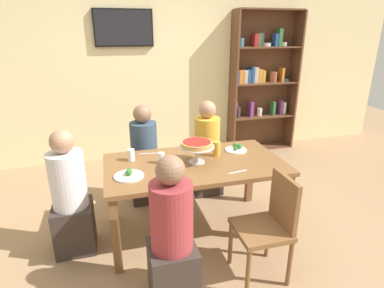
{
  "coord_description": "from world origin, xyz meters",
  "views": [
    {
      "loc": [
        -0.73,
        -2.57,
        1.9
      ],
      "look_at": [
        0.0,
        0.1,
        0.89
      ],
      "focal_mm": 29.1,
      "sensor_mm": 36.0,
      "label": 1
    }
  ],
  "objects_px": {
    "beer_glass_amber_tall": "(217,149)",
    "dining_table": "(195,171)",
    "deep_dish_pizza_stand": "(197,145)",
    "cutlery_fork_near": "(238,172)",
    "salad_plate_far_diner": "(129,175)",
    "water_glass_clear_far": "(131,155)",
    "salad_plate_near_diner": "(236,149)",
    "chair_near_right": "(269,222)",
    "cutlery_knife_near": "(148,154)",
    "diner_far_left": "(145,161)",
    "diner_near_left": "(172,242)",
    "bookshelf": "(262,81)",
    "diner_far_right": "(207,155)",
    "television": "(124,28)",
    "diner_head_west": "(71,201)",
    "water_glass_clear_near": "(161,158)"
  },
  "relations": [
    {
      "from": "diner_far_right",
      "to": "water_glass_clear_far",
      "type": "height_order",
      "value": "diner_far_right"
    },
    {
      "from": "salad_plate_far_diner",
      "to": "water_glass_clear_far",
      "type": "xyz_separation_m",
      "value": [
        0.05,
        0.35,
        0.04
      ]
    },
    {
      "from": "chair_near_right",
      "to": "salad_plate_near_diner",
      "type": "xyz_separation_m",
      "value": [
        0.09,
        0.92,
        0.27
      ]
    },
    {
      "from": "cutlery_fork_near",
      "to": "salad_plate_near_diner",
      "type": "bearing_deg",
      "value": 59.56
    },
    {
      "from": "bookshelf",
      "to": "salad_plate_near_diner",
      "type": "bearing_deg",
      "value": -123.37
    },
    {
      "from": "bookshelf",
      "to": "diner_far_left",
      "type": "relative_size",
      "value": 1.92
    },
    {
      "from": "diner_far_right",
      "to": "deep_dish_pizza_stand",
      "type": "xyz_separation_m",
      "value": [
        -0.34,
        -0.75,
        0.42
      ]
    },
    {
      "from": "diner_near_left",
      "to": "diner_far_left",
      "type": "distance_m",
      "value": 1.51
    },
    {
      "from": "diner_far_left",
      "to": "chair_near_right",
      "type": "distance_m",
      "value": 1.67
    },
    {
      "from": "diner_near_left",
      "to": "dining_table",
      "type": "bearing_deg",
      "value": -26.54
    },
    {
      "from": "salad_plate_far_diner",
      "to": "cutlery_knife_near",
      "type": "relative_size",
      "value": 1.4
    },
    {
      "from": "salad_plate_far_diner",
      "to": "beer_glass_amber_tall",
      "type": "relative_size",
      "value": 1.72
    },
    {
      "from": "diner_head_west",
      "to": "deep_dish_pizza_stand",
      "type": "distance_m",
      "value": 1.22
    },
    {
      "from": "dining_table",
      "to": "diner_near_left",
      "type": "relative_size",
      "value": 1.44
    },
    {
      "from": "chair_near_right",
      "to": "beer_glass_amber_tall",
      "type": "bearing_deg",
      "value": 10.49
    },
    {
      "from": "dining_table",
      "to": "diner_far_left",
      "type": "xyz_separation_m",
      "value": [
        -0.39,
        0.75,
        -0.16
      ]
    },
    {
      "from": "salad_plate_near_diner",
      "to": "cutlery_fork_near",
      "type": "distance_m",
      "value": 0.53
    },
    {
      "from": "diner_far_left",
      "to": "salad_plate_near_diner",
      "type": "bearing_deg",
      "value": 57.96
    },
    {
      "from": "television",
      "to": "salad_plate_near_diner",
      "type": "distance_m",
      "value": 2.44
    },
    {
      "from": "television",
      "to": "diner_head_west",
      "type": "height_order",
      "value": "television"
    },
    {
      "from": "cutlery_knife_near",
      "to": "diner_far_left",
      "type": "bearing_deg",
      "value": -83.21
    },
    {
      "from": "diner_head_west",
      "to": "beer_glass_amber_tall",
      "type": "distance_m",
      "value": 1.42
    },
    {
      "from": "bookshelf",
      "to": "water_glass_clear_near",
      "type": "distance_m",
      "value": 2.82
    },
    {
      "from": "diner_head_west",
      "to": "diner_far_right",
      "type": "xyz_separation_m",
      "value": [
        1.49,
        0.73,
        0.0
      ]
    },
    {
      "from": "chair_near_right",
      "to": "television",
      "type": "bearing_deg",
      "value": 16.57
    },
    {
      "from": "television",
      "to": "cutlery_fork_near",
      "type": "bearing_deg",
      "value": -72.91
    },
    {
      "from": "television",
      "to": "deep_dish_pizza_stand",
      "type": "bearing_deg",
      "value": -77.82
    },
    {
      "from": "diner_head_west",
      "to": "salad_plate_near_diner",
      "type": "height_order",
      "value": "diner_head_west"
    },
    {
      "from": "salad_plate_near_diner",
      "to": "salad_plate_far_diner",
      "type": "xyz_separation_m",
      "value": [
        -1.12,
        -0.33,
        0.0
      ]
    },
    {
      "from": "deep_dish_pizza_stand",
      "to": "cutlery_fork_near",
      "type": "relative_size",
      "value": 1.81
    },
    {
      "from": "diner_far_left",
      "to": "dining_table",
      "type": "bearing_deg",
      "value": 27.37
    },
    {
      "from": "diner_head_west",
      "to": "deep_dish_pizza_stand",
      "type": "relative_size",
      "value": 3.54
    },
    {
      "from": "dining_table",
      "to": "salad_plate_far_diner",
      "type": "distance_m",
      "value": 0.64
    },
    {
      "from": "salad_plate_near_diner",
      "to": "cutlery_knife_near",
      "type": "xyz_separation_m",
      "value": [
        -0.89,
        0.14,
        -0.02
      ]
    },
    {
      "from": "deep_dish_pizza_stand",
      "to": "cutlery_fork_near",
      "type": "height_order",
      "value": "deep_dish_pizza_stand"
    },
    {
      "from": "diner_far_left",
      "to": "beer_glass_amber_tall",
      "type": "distance_m",
      "value": 0.96
    },
    {
      "from": "diner_far_left",
      "to": "beer_glass_amber_tall",
      "type": "bearing_deg",
      "value": 45.07
    },
    {
      "from": "salad_plate_far_diner",
      "to": "bookshelf",
      "type": "bearing_deg",
      "value": 42.95
    },
    {
      "from": "diner_head_west",
      "to": "diner_near_left",
      "type": "height_order",
      "value": "same"
    },
    {
      "from": "water_glass_clear_far",
      "to": "cutlery_fork_near",
      "type": "height_order",
      "value": "water_glass_clear_far"
    },
    {
      "from": "beer_glass_amber_tall",
      "to": "water_glass_clear_far",
      "type": "relative_size",
      "value": 1.29
    },
    {
      "from": "bookshelf",
      "to": "diner_near_left",
      "type": "bearing_deg",
      "value": -126.81
    },
    {
      "from": "salad_plate_near_diner",
      "to": "beer_glass_amber_tall",
      "type": "bearing_deg",
      "value": -161.13
    },
    {
      "from": "diner_far_right",
      "to": "cutlery_knife_near",
      "type": "xyz_separation_m",
      "value": [
        -0.76,
        -0.41,
        0.25
      ]
    },
    {
      "from": "dining_table",
      "to": "diner_far_right",
      "type": "relative_size",
      "value": 1.44
    },
    {
      "from": "dining_table",
      "to": "salad_plate_near_diner",
      "type": "xyz_separation_m",
      "value": [
        0.5,
        0.19,
        0.11
      ]
    },
    {
      "from": "diner_far_left",
      "to": "deep_dish_pizza_stand",
      "type": "bearing_deg",
      "value": 28.58
    },
    {
      "from": "cutlery_knife_near",
      "to": "water_glass_clear_far",
      "type": "bearing_deg",
      "value": 44.39
    },
    {
      "from": "beer_glass_amber_tall",
      "to": "dining_table",
      "type": "bearing_deg",
      "value": -156.7
    },
    {
      "from": "salad_plate_far_diner",
      "to": "chair_near_right",
      "type": "bearing_deg",
      "value": -29.62
    }
  ]
}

